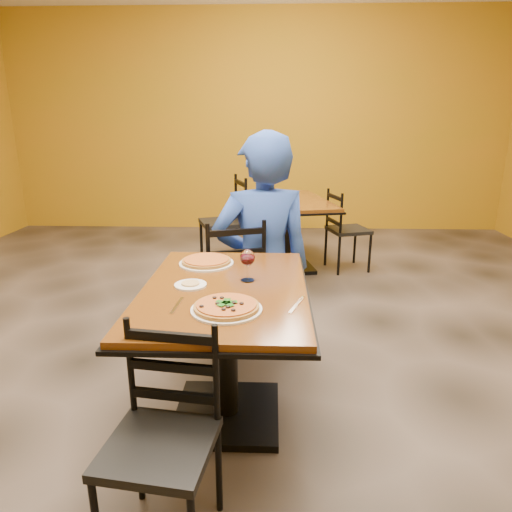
{
  "coord_description": "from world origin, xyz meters",
  "views": [
    {
      "loc": [
        0.23,
        -2.58,
        1.54
      ],
      "look_at": [
        0.15,
        -0.3,
        0.85
      ],
      "focal_mm": 31.59,
      "sensor_mm": 36.0,
      "label": 1
    }
  ],
  "objects_px": {
    "chair_second_right": "(348,230)",
    "pizza_main": "(226,306)",
    "plate_far": "(206,263)",
    "side_plate": "(191,285)",
    "table_second": "(286,218)",
    "chair_second_left": "(223,223)",
    "table_main": "(225,322)",
    "pizza_far": "(206,261)",
    "chair_main_far": "(231,280)",
    "plate_main": "(226,309)",
    "wine_glass": "(247,264)",
    "diner": "(263,240)",
    "chair_main_near": "(159,448)"
  },
  "relations": [
    {
      "from": "chair_second_right",
      "to": "pizza_main",
      "type": "distance_m",
      "value": 3.06
    },
    {
      "from": "plate_far",
      "to": "side_plate",
      "type": "distance_m",
      "value": 0.36
    },
    {
      "from": "table_second",
      "to": "plate_far",
      "type": "relative_size",
      "value": 4.54
    },
    {
      "from": "chair_second_left",
      "to": "side_plate",
      "type": "height_order",
      "value": "chair_second_left"
    },
    {
      "from": "table_main",
      "to": "pizza_far",
      "type": "xyz_separation_m",
      "value": [
        -0.14,
        0.36,
        0.21
      ]
    },
    {
      "from": "chair_second_right",
      "to": "plate_far",
      "type": "bearing_deg",
      "value": 135.66
    },
    {
      "from": "chair_main_far",
      "to": "pizza_far",
      "type": "distance_m",
      "value": 0.64
    },
    {
      "from": "side_plate",
      "to": "pizza_main",
      "type": "bearing_deg",
      "value": -54.61
    },
    {
      "from": "chair_second_left",
      "to": "side_plate",
      "type": "xyz_separation_m",
      "value": [
        0.13,
        -2.58,
        0.26
      ]
    },
    {
      "from": "table_main",
      "to": "chair_second_left",
      "type": "distance_m",
      "value": 2.6
    },
    {
      "from": "plate_main",
      "to": "plate_far",
      "type": "relative_size",
      "value": 1.0
    },
    {
      "from": "pizza_main",
      "to": "pizza_far",
      "type": "relative_size",
      "value": 1.01
    },
    {
      "from": "table_main",
      "to": "plate_far",
      "type": "distance_m",
      "value": 0.44
    },
    {
      "from": "plate_main",
      "to": "pizza_main",
      "type": "distance_m",
      "value": 0.02
    },
    {
      "from": "pizza_far",
      "to": "wine_glass",
      "type": "height_order",
      "value": "wine_glass"
    },
    {
      "from": "table_second",
      "to": "side_plate",
      "type": "bearing_deg",
      "value": -101.82
    },
    {
      "from": "chair_main_far",
      "to": "plate_main",
      "type": "distance_m",
      "value": 1.24
    },
    {
      "from": "table_main",
      "to": "wine_glass",
      "type": "xyz_separation_m",
      "value": [
        0.11,
        0.09,
        0.28
      ]
    },
    {
      "from": "pizza_main",
      "to": "plate_far",
      "type": "xyz_separation_m",
      "value": [
        -0.18,
        0.65,
        -0.02
      ]
    },
    {
      "from": "chair_second_right",
      "to": "diner",
      "type": "distance_m",
      "value": 1.88
    },
    {
      "from": "chair_main_far",
      "to": "pizza_far",
      "type": "height_order",
      "value": "chair_main_far"
    },
    {
      "from": "table_second",
      "to": "plate_main",
      "type": "relative_size",
      "value": 4.54
    },
    {
      "from": "chair_second_right",
      "to": "plate_main",
      "type": "relative_size",
      "value": 2.74
    },
    {
      "from": "wine_glass",
      "to": "side_plate",
      "type": "bearing_deg",
      "value": -162.17
    },
    {
      "from": "plate_far",
      "to": "wine_glass",
      "type": "xyz_separation_m",
      "value": [
        0.25,
        -0.27,
        0.08
      ]
    },
    {
      "from": "chair_main_far",
      "to": "plate_far",
      "type": "bearing_deg",
      "value": 63.06
    },
    {
      "from": "table_main",
      "to": "wine_glass",
      "type": "distance_m",
      "value": 0.32
    },
    {
      "from": "chair_second_left",
      "to": "wine_glass",
      "type": "distance_m",
      "value": 2.55
    },
    {
      "from": "table_second",
      "to": "pizza_far",
      "type": "distance_m",
      "value": 2.29
    },
    {
      "from": "chair_second_left",
      "to": "chair_main_near",
      "type": "bearing_deg",
      "value": -17.17
    },
    {
      "from": "table_main",
      "to": "plate_far",
      "type": "height_order",
      "value": "plate_far"
    },
    {
      "from": "plate_main",
      "to": "side_plate",
      "type": "distance_m",
      "value": 0.36
    },
    {
      "from": "chair_main_near",
      "to": "plate_far",
      "type": "height_order",
      "value": "chair_main_near"
    },
    {
      "from": "pizza_main",
      "to": "chair_main_far",
      "type": "bearing_deg",
      "value": 94.6
    },
    {
      "from": "plate_main",
      "to": "chair_second_right",
      "type": "bearing_deg",
      "value": 70.87
    },
    {
      "from": "chair_main_far",
      "to": "chair_second_right",
      "type": "height_order",
      "value": "chair_main_far"
    },
    {
      "from": "table_second",
      "to": "chair_main_far",
      "type": "distance_m",
      "value": 1.73
    },
    {
      "from": "chair_main_near",
      "to": "pizza_main",
      "type": "relative_size",
      "value": 2.93
    },
    {
      "from": "plate_main",
      "to": "plate_far",
      "type": "height_order",
      "value": "same"
    },
    {
      "from": "chair_second_right",
      "to": "plate_main",
      "type": "distance_m",
      "value": 3.06
    },
    {
      "from": "chair_main_near",
      "to": "wine_glass",
      "type": "relative_size",
      "value": 4.62
    },
    {
      "from": "chair_main_near",
      "to": "chair_second_right",
      "type": "relative_size",
      "value": 0.98
    },
    {
      "from": "chair_second_left",
      "to": "plate_main",
      "type": "relative_size",
      "value": 3.17
    },
    {
      "from": "table_main",
      "to": "chair_main_near",
      "type": "distance_m",
      "value": 0.78
    },
    {
      "from": "chair_main_far",
      "to": "wine_glass",
      "type": "relative_size",
      "value": 5.09
    },
    {
      "from": "chair_main_near",
      "to": "chair_second_right",
      "type": "height_order",
      "value": "chair_second_right"
    },
    {
      "from": "chair_main_far",
      "to": "side_plate",
      "type": "distance_m",
      "value": 0.96
    },
    {
      "from": "diner",
      "to": "table_main",
      "type": "bearing_deg",
      "value": 68.7
    },
    {
      "from": "chair_second_right",
      "to": "diner",
      "type": "relative_size",
      "value": 0.57
    },
    {
      "from": "chair_second_right",
      "to": "chair_main_far",
      "type": "bearing_deg",
      "value": 130.37
    }
  ]
}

